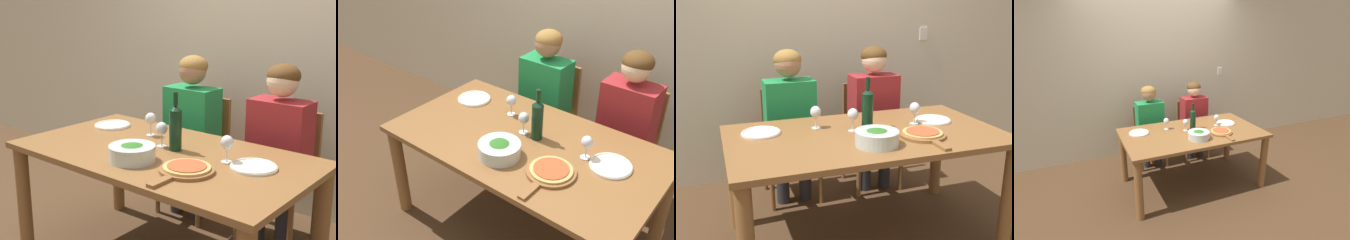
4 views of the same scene
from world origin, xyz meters
The scene contains 14 objects.
back_wall centered at (0.00, 1.25, 1.35)m, with size 10.00×0.06×2.70m.
dining_table centered at (0.00, 0.00, 0.62)m, with size 1.72×0.95×0.74m.
chair_left centered at (-0.33, 0.82, 0.47)m, with size 0.42×0.42×0.87m.
chair_right centered at (0.37, 0.82, 0.47)m, with size 0.42×0.42×0.87m.
person_woman centered at (-0.33, 0.71, 0.72)m, with size 0.47×0.51×1.20m.
person_man centered at (0.37, 0.71, 0.72)m, with size 0.47×0.51×1.20m.
wine_bottle centered at (0.04, 0.07, 0.88)m, with size 0.07×0.07×0.34m.
broccoli_bowl centered at (-0.02, -0.22, 0.78)m, with size 0.25×0.25×0.09m.
dinner_plate_left centered at (-0.62, 0.20, 0.75)m, with size 0.25×0.25×0.02m.
dinner_plate_right centered at (0.54, 0.09, 0.75)m, with size 0.25×0.25×0.02m.
pizza_on_board centered at (0.31, -0.18, 0.75)m, with size 0.28×0.42×0.04m.
wine_glass_left centered at (-0.27, 0.20, 0.84)m, with size 0.07×0.07×0.15m.
wine_glass_right centered at (0.38, 0.08, 0.84)m, with size 0.07×0.07×0.15m.
wine_glass_centre centered at (-0.06, 0.06, 0.84)m, with size 0.07×0.07×0.15m.
Camera 1 is at (1.65, -1.94, 1.58)m, focal length 50.00 mm.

